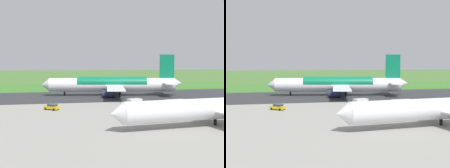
# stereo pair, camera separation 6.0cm
# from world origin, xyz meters

# --- Properties ---
(ground_plane) EXTENTS (800.00, 800.00, 0.00)m
(ground_plane) POSITION_xyz_m (0.00, 0.00, 0.00)
(ground_plane) COLOR #477233
(runway_asphalt) EXTENTS (600.00, 38.82, 0.06)m
(runway_asphalt) POSITION_xyz_m (0.00, 0.00, 0.03)
(runway_asphalt) COLOR #2D3033
(runway_asphalt) RESTS_ON ground
(apron_concrete) EXTENTS (440.00, 110.00, 0.05)m
(apron_concrete) POSITION_xyz_m (0.00, 55.11, 0.03)
(apron_concrete) COLOR gray
(apron_concrete) RESTS_ON ground
(grass_verge_foreground) EXTENTS (600.00, 80.00, 0.04)m
(grass_verge_foreground) POSITION_xyz_m (0.00, -34.63, 0.02)
(grass_verge_foreground) COLOR #3C782B
(grass_verge_foreground) RESTS_ON ground
(airliner_main) EXTENTS (53.86, 44.34, 15.88)m
(airliner_main) POSITION_xyz_m (9.89, 0.07, 4.35)
(airliner_main) COLOR white
(airliner_main) RESTS_ON ground
(airliner_parked_mid) EXTENTS (44.84, 36.77, 13.09)m
(airliner_parked_mid) POSITION_xyz_m (1.35, 59.83, 3.57)
(airliner_parked_mid) COLOR white
(airliner_parked_mid) RESTS_ON ground
(service_truck_baggage) EXTENTS (6.20, 3.77, 2.65)m
(service_truck_baggage) POSITION_xyz_m (11.58, 33.58, 1.40)
(service_truck_baggage) COLOR gray
(service_truck_baggage) RESTS_ON ground
(service_car_followme) EXTENTS (4.35, 4.11, 1.62)m
(service_car_followme) POSITION_xyz_m (33.58, 32.06, 0.84)
(service_car_followme) COLOR gold
(service_car_followme) RESTS_ON ground
(no_stopping_sign) EXTENTS (0.60, 0.10, 2.98)m
(no_stopping_sign) POSITION_xyz_m (-23.92, -31.41, 1.75)
(no_stopping_sign) COLOR slate
(no_stopping_sign) RESTS_ON ground
(traffic_cone_orange) EXTENTS (0.40, 0.40, 0.55)m
(traffic_cone_orange) POSITION_xyz_m (-17.08, -34.49, 0.28)
(traffic_cone_orange) COLOR orange
(traffic_cone_orange) RESTS_ON ground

